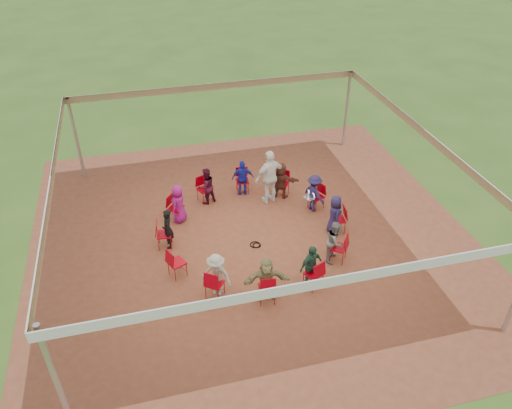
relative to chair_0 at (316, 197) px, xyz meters
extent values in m
plane|color=#365B1C|center=(-2.39, -1.05, -0.45)|extent=(80.00, 80.00, 0.00)
plane|color=brown|center=(-2.39, -1.05, -0.44)|extent=(13.00, 13.00, 0.00)
cylinder|color=#B2B2B7|center=(-7.39, -6.05, 1.05)|extent=(0.12, 0.12, 3.00)
cylinder|color=#B2B2B7|center=(-7.39, 3.95, 1.05)|extent=(0.12, 0.12, 3.00)
cylinder|color=#B2B2B7|center=(2.61, 3.95, 1.05)|extent=(0.12, 0.12, 3.00)
plane|color=silver|center=(-2.39, -1.05, 2.55)|extent=(10.30, 10.30, 0.00)
cube|color=white|center=(-2.39, -6.20, 2.43)|extent=(10.30, 0.03, 0.24)
cube|color=white|center=(-2.39, 4.10, 2.43)|extent=(10.30, 0.03, 0.24)
cube|color=white|center=(-7.54, -1.05, 2.43)|extent=(0.03, 10.30, 0.24)
cube|color=white|center=(2.76, -1.05, 2.43)|extent=(0.03, 10.30, 0.24)
imported|color=#211A45|center=(-0.11, -0.05, 0.19)|extent=(0.70, 0.92, 1.27)
imported|color=brown|center=(-0.91, 0.96, 0.19)|extent=(1.21, 1.06, 1.27)
imported|color=#1A21A9|center=(-2.11, 1.42, 0.19)|extent=(0.78, 0.46, 1.27)
imported|color=#3E0D21|center=(-3.38, 1.23, 0.19)|extent=(0.71, 0.58, 1.27)
imported|color=#8F136E|center=(-4.39, 0.43, 0.19)|extent=(0.65, 0.71, 1.27)
imported|color=black|center=(-4.86, -0.77, 0.19)|extent=(0.35, 0.50, 1.27)
imported|color=#A8A697|center=(-3.86, -3.05, 0.19)|extent=(0.90, 0.82, 1.27)
imported|color=#928B59|center=(-2.66, -3.52, 0.19)|extent=(1.22, 0.57, 1.27)
imported|color=#28523D|center=(-1.39, -3.32, 0.19)|extent=(0.84, 0.65, 1.27)
imported|color=slate|center=(-0.38, -2.52, 0.19)|extent=(0.65, 0.71, 1.27)
imported|color=#211A45|center=(0.08, -1.32, 0.19)|extent=(0.42, 0.66, 1.27)
imported|color=white|center=(-1.34, 0.78, 0.50)|extent=(1.21, 0.84, 1.88)
torus|color=black|center=(-2.40, -1.36, -0.43)|extent=(0.41, 0.41, 0.03)
torus|color=black|center=(-2.36, -1.40, -0.43)|extent=(0.33, 0.33, 0.03)
cube|color=#B7B7BC|center=(-0.31, -0.14, 0.10)|extent=(0.33, 0.38, 0.01)
cube|color=#B7B7BC|center=(-0.21, -0.09, 0.21)|extent=(0.19, 0.32, 0.21)
cube|color=#CCE0FF|center=(-0.22, -0.10, 0.21)|extent=(0.16, 0.28, 0.17)
camera|label=1|loc=(-5.26, -12.51, 8.93)|focal=35.00mm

